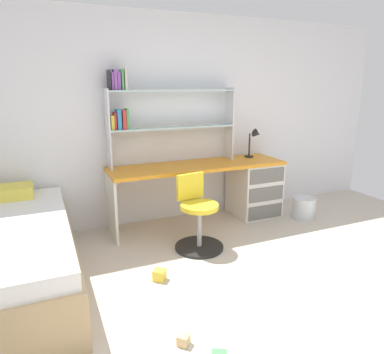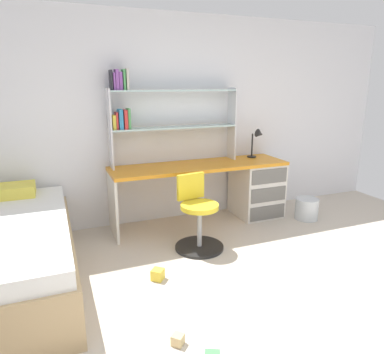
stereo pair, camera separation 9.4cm
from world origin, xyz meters
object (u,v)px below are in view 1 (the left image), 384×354
toy_block_natural_0 (184,340)px  bookshelf_hutch (157,111)px  desk (240,185)px  bed_platform (5,258)px  desk_lamp (255,138)px  swivel_chair (198,220)px  waste_bin (304,208)px  toy_block_yellow_1 (159,275)px

toy_block_natural_0 → bookshelf_hutch: bearing=76.0°
desk → bed_platform: size_ratio=1.04×
bed_platform → toy_block_natural_0: size_ratio=27.94×
desk_lamp → swivel_chair: 1.55m
bookshelf_hutch → toy_block_natural_0: bookshelf_hutch is taller
bookshelf_hutch → waste_bin: (1.80, -0.58, -1.26)m
swivel_chair → toy_block_natural_0: 1.52m
desk_lamp → waste_bin: bearing=-46.7°
desk_lamp → toy_block_yellow_1: size_ratio=3.83×
swivel_chair → toy_block_yellow_1: 0.80m
swivel_chair → toy_block_yellow_1: size_ratio=7.90×
desk → desk_lamp: size_ratio=5.71×
desk_lamp → toy_block_natural_0: desk_lamp is taller
toy_block_yellow_1 → desk_lamp: bearing=34.8°
bookshelf_hutch → toy_block_yellow_1: bookshelf_hutch is taller
desk_lamp → bed_platform: 3.18m
desk → waste_bin: size_ratio=7.45×
waste_bin → bed_platform: bearing=-174.4°
desk → bed_platform: 2.81m
desk_lamp → swivel_chair: size_ratio=0.48×
bed_platform → waste_bin: size_ratio=7.15×
bed_platform → toy_block_natural_0: (1.13, -1.22, -0.26)m
bookshelf_hutch → waste_bin: bearing=-17.9°
desk_lamp → toy_block_yellow_1: bearing=-145.2°
toy_block_yellow_1 → waste_bin: bearing=17.8°
bookshelf_hutch → desk: bearing=-9.9°
bookshelf_hutch → desk_lamp: (1.33, -0.08, -0.39)m
swivel_chair → bed_platform: bearing=-177.0°
waste_bin → toy_block_yellow_1: 2.34m
toy_block_natural_0 → bed_platform: bearing=132.6°
waste_bin → toy_block_yellow_1: size_ratio=2.94×
swivel_chair → toy_block_natural_0: size_ratio=10.52×
bookshelf_hutch → swivel_chair: (0.16, -0.82, -1.09)m
desk_lamp → bed_platform: bearing=-164.3°
bookshelf_hutch → swivel_chair: 1.37m
bookshelf_hutch → toy_block_natural_0: (-0.53, -2.14, -1.36)m
desk_lamp → bed_platform: (-2.99, -0.84, -0.72)m
bookshelf_hutch → swivel_chair: bookshelf_hutch is taller
swivel_chair → desk_lamp: bearing=32.7°
swivel_chair → desk: bearing=35.7°
desk → swivel_chair: 1.10m
toy_block_natural_0 → desk_lamp: bearing=48.0°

